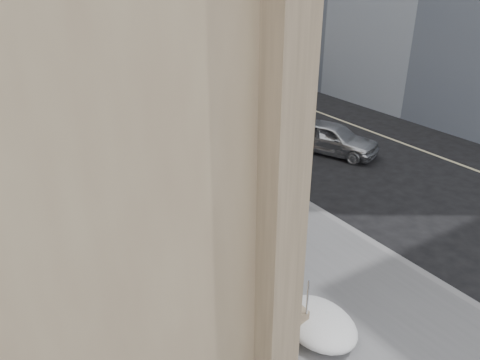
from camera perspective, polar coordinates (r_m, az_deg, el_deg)
name	(u,v)px	position (r m, az deg, el deg)	size (l,w,h in m)	color
ground	(307,273)	(13.47, 8.20, -11.20)	(140.00, 140.00, 0.00)	black
sidewalk	(160,157)	(20.97, -9.78, 2.82)	(5.00, 80.00, 0.12)	#58585B
curb	(211,145)	(22.03, -3.55, 4.27)	(0.24, 80.00, 0.12)	slate
lane_line	(335,118)	(26.58, 11.49, 7.41)	(0.15, 70.00, 0.01)	#BFB78C
far_podium	(401,71)	(29.71, 18.99, 12.43)	(2.00, 80.00, 4.00)	#73604A
streetlight_mid	(170,35)	(24.42, -8.47, 17.12)	(1.71, 0.24, 8.00)	#2D2D30
streetlight_far	(65,5)	(43.29, -20.54, 19.39)	(1.71, 0.24, 8.00)	#2D2D30
traffic_signal	(106,29)	(31.66, -16.03, 17.24)	(4.10, 0.22, 6.00)	#2D2D30
snow_bank	(145,170)	(18.71, -11.47, 1.19)	(1.70, 18.10, 0.76)	silver
mounted_horse_left	(215,194)	(15.04, -3.10, -1.70)	(1.09, 2.25, 2.60)	#4A2F16
mounted_horse_right	(253,158)	(17.33, 1.60, 2.75)	(2.38, 2.51, 2.76)	#4C2115
pedestrian	(284,214)	(14.15, 5.44, -4.19)	(1.05, 0.44, 1.79)	black
car_silver	(332,138)	(21.43, 11.12, 5.09)	(1.69, 4.19, 1.43)	#B0B3B8
car_grey	(271,80)	(31.77, 3.80, 12.12)	(2.03, 4.99, 1.45)	#5A5E62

